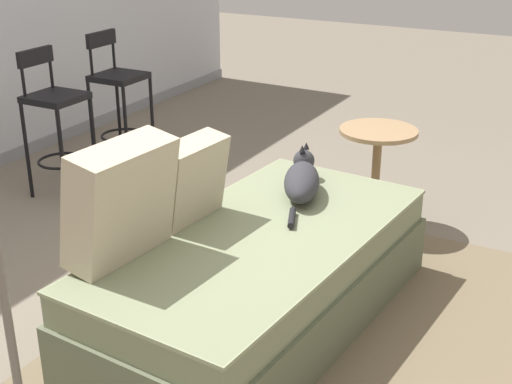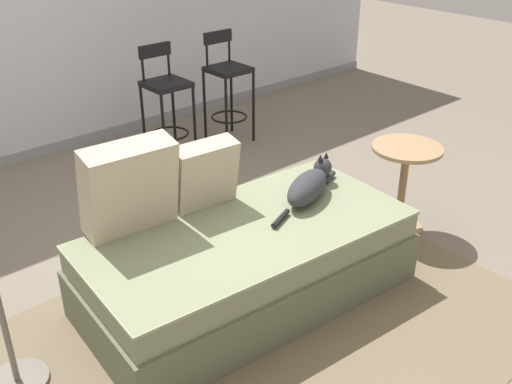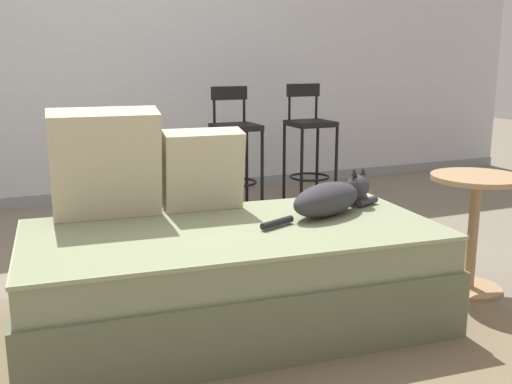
{
  "view_description": "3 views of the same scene",
  "coord_description": "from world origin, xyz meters",
  "px_view_note": "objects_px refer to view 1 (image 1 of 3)",
  "views": [
    {
      "loc": [
        -2.46,
        -1.7,
        1.79
      ],
      "look_at": [
        0.15,
        -0.3,
        0.56
      ],
      "focal_mm": 50.0,
      "sensor_mm": 36.0,
      "label": 1
    },
    {
      "loc": [
        -1.74,
        -2.45,
        2.04
      ],
      "look_at": [
        0.15,
        -0.3,
        0.56
      ],
      "focal_mm": 42.0,
      "sensor_mm": 36.0,
      "label": 2
    },
    {
      "loc": [
        -0.88,
        -2.67,
        1.14
      ],
      "look_at": [
        0.15,
        -0.3,
        0.56
      ],
      "focal_mm": 42.0,
      "sensor_mm": 36.0,
      "label": 3
    }
  ],
  "objects_px": {
    "couch": "(260,277)",
    "throw_pillow_middle": "(190,180)",
    "bar_stool_by_doorway": "(118,94)",
    "side_table": "(376,164)",
    "cat": "(302,179)",
    "bar_stool_near_window": "(55,116)",
    "throw_pillow_corner": "(121,201)"
  },
  "relations": [
    {
      "from": "throw_pillow_corner",
      "to": "bar_stool_by_doorway",
      "type": "bearing_deg",
      "value": 38.91
    },
    {
      "from": "side_table",
      "to": "couch",
      "type": "bearing_deg",
      "value": 175.2
    },
    {
      "from": "bar_stool_near_window",
      "to": "bar_stool_by_doorway",
      "type": "height_order",
      "value": "bar_stool_by_doorway"
    },
    {
      "from": "throw_pillow_corner",
      "to": "throw_pillow_middle",
      "type": "bearing_deg",
      "value": -4.8
    },
    {
      "from": "bar_stool_near_window",
      "to": "side_table",
      "type": "bearing_deg",
      "value": -75.75
    },
    {
      "from": "bar_stool_near_window",
      "to": "side_table",
      "type": "height_order",
      "value": "bar_stool_near_window"
    },
    {
      "from": "throw_pillow_middle",
      "to": "cat",
      "type": "bearing_deg",
      "value": -31.56
    },
    {
      "from": "throw_pillow_corner",
      "to": "throw_pillow_middle",
      "type": "xyz_separation_m",
      "value": [
        0.44,
        -0.04,
        -0.05
      ]
    },
    {
      "from": "cat",
      "to": "bar_stool_near_window",
      "type": "bearing_deg",
      "value": 82.42
    },
    {
      "from": "bar_stool_by_doorway",
      "to": "side_table",
      "type": "distance_m",
      "value": 1.95
    },
    {
      "from": "throw_pillow_middle",
      "to": "bar_stool_by_doorway",
      "type": "height_order",
      "value": "bar_stool_by_doorway"
    },
    {
      "from": "throw_pillow_middle",
      "to": "cat",
      "type": "distance_m",
      "value": 0.61
    },
    {
      "from": "throw_pillow_corner",
      "to": "bar_stool_by_doorway",
      "type": "height_order",
      "value": "bar_stool_by_doorway"
    },
    {
      "from": "cat",
      "to": "side_table",
      "type": "distance_m",
      "value": 0.76
    },
    {
      "from": "throw_pillow_corner",
      "to": "throw_pillow_middle",
      "type": "height_order",
      "value": "throw_pillow_corner"
    },
    {
      "from": "side_table",
      "to": "bar_stool_near_window",
      "type": "bearing_deg",
      "value": 104.25
    },
    {
      "from": "throw_pillow_corner",
      "to": "bar_stool_near_window",
      "type": "xyz_separation_m",
      "value": [
        1.19,
        1.46,
        -0.16
      ]
    },
    {
      "from": "couch",
      "to": "side_table",
      "type": "bearing_deg",
      "value": -4.8
    },
    {
      "from": "couch",
      "to": "throw_pillow_middle",
      "type": "bearing_deg",
      "value": 92.61
    },
    {
      "from": "couch",
      "to": "bar_stool_by_doorway",
      "type": "relative_size",
      "value": 1.94
    },
    {
      "from": "throw_pillow_corner",
      "to": "couch",
      "type": "bearing_deg",
      "value": -39.74
    },
    {
      "from": "throw_pillow_corner",
      "to": "side_table",
      "type": "relative_size",
      "value": 0.83
    },
    {
      "from": "bar_stool_near_window",
      "to": "bar_stool_by_doorway",
      "type": "xyz_separation_m",
      "value": [
        0.62,
        -0.0,
        -0.0
      ]
    },
    {
      "from": "side_table",
      "to": "cat",
      "type": "bearing_deg",
      "value": 169.8
    },
    {
      "from": "throw_pillow_corner",
      "to": "side_table",
      "type": "bearing_deg",
      "value": -15.96
    },
    {
      "from": "bar_stool_near_window",
      "to": "side_table",
      "type": "xyz_separation_m",
      "value": [
        0.49,
        -1.94,
        -0.14
      ]
    },
    {
      "from": "throw_pillow_middle",
      "to": "cat",
      "type": "relative_size",
      "value": 0.53
    },
    {
      "from": "cat",
      "to": "bar_stool_near_window",
      "type": "height_order",
      "value": "bar_stool_near_window"
    },
    {
      "from": "couch",
      "to": "cat",
      "type": "relative_size",
      "value": 2.54
    },
    {
      "from": "couch",
      "to": "bar_stool_by_doorway",
      "type": "distance_m",
      "value": 2.3
    },
    {
      "from": "cat",
      "to": "bar_stool_near_window",
      "type": "distance_m",
      "value": 1.83
    },
    {
      "from": "throw_pillow_corner",
      "to": "bar_stool_near_window",
      "type": "height_order",
      "value": "bar_stool_near_window"
    }
  ]
}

